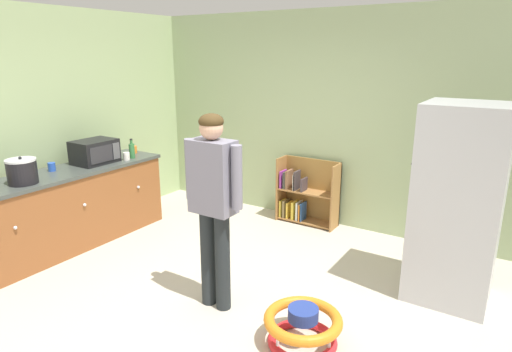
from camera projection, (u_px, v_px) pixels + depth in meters
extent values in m
plane|color=beige|center=(223.00, 300.00, 3.99)|extent=(12.00, 12.00, 0.00)
cube|color=#9EB485|center=(331.00, 121.00, 5.52)|extent=(5.20, 0.06, 2.70)
cube|color=#9FB781|center=(95.00, 119.00, 5.64)|extent=(0.06, 2.99, 2.70)
cube|color=brown|center=(69.00, 210.00, 5.02)|extent=(0.60, 2.34, 0.86)
cube|color=#414642|center=(64.00, 173.00, 4.90)|extent=(0.64, 2.38, 0.04)
sphere|color=silver|center=(15.00, 228.00, 4.19)|extent=(0.04, 0.04, 0.04)
sphere|color=silver|center=(85.00, 205.00, 4.82)|extent=(0.04, 0.04, 0.04)
sphere|color=silver|center=(138.00, 187.00, 5.46)|extent=(0.04, 0.04, 0.04)
cube|color=#B7BABF|center=(458.00, 205.00, 3.84)|extent=(0.70, 0.68, 1.78)
cylinder|color=silver|center=(411.00, 193.00, 3.87)|extent=(0.02, 0.02, 0.50)
cube|color=#333333|center=(421.00, 156.00, 3.92)|extent=(0.01, 0.67, 0.01)
cube|color=#9E6D3B|center=(281.00, 188.00, 5.89)|extent=(0.02, 0.28, 0.85)
cube|color=#9E6D3B|center=(336.00, 197.00, 5.49)|extent=(0.02, 0.28, 0.85)
cube|color=olive|center=(312.00, 190.00, 5.79)|extent=(0.80, 0.02, 0.85)
cube|color=#9E6D3B|center=(307.00, 221.00, 5.79)|extent=(0.76, 0.24, 0.02)
cube|color=#9E6D3B|center=(308.00, 192.00, 5.68)|extent=(0.76, 0.24, 0.02)
cube|color=gold|center=(283.00, 208.00, 5.92)|extent=(0.02, 0.17, 0.22)
cube|color=#8F3493|center=(283.00, 179.00, 5.81)|extent=(0.03, 0.17, 0.23)
cube|color=brown|center=(286.00, 208.00, 5.89)|extent=(0.03, 0.17, 0.24)
cube|color=#393A33|center=(287.00, 180.00, 5.78)|extent=(0.03, 0.17, 0.23)
cube|color=gold|center=(289.00, 210.00, 5.87)|extent=(0.02, 0.17, 0.21)
cube|color=brown|center=(289.00, 179.00, 5.76)|extent=(0.03, 0.17, 0.25)
cube|color=gold|center=(295.00, 210.00, 5.82)|extent=(0.03, 0.17, 0.24)
cube|color=beige|center=(296.00, 182.00, 5.71)|extent=(0.02, 0.17, 0.22)
cube|color=silver|center=(299.00, 210.00, 5.79)|extent=(0.02, 0.17, 0.24)
cube|color=#413839|center=(297.00, 180.00, 5.70)|extent=(0.02, 0.17, 0.25)
cube|color=orange|center=(302.00, 212.00, 5.77)|extent=(0.03, 0.17, 0.22)
cube|color=#42383C|center=(304.00, 185.00, 5.66)|extent=(0.02, 0.17, 0.17)
cube|color=#2E599F|center=(303.00, 211.00, 5.76)|extent=(0.02, 0.17, 0.24)
cylinder|color=#22282B|center=(208.00, 258.00, 3.84)|extent=(0.13, 0.13, 0.88)
cylinder|color=#22282B|center=(223.00, 262.00, 3.75)|extent=(0.13, 0.13, 0.88)
cube|color=slate|center=(213.00, 177.00, 3.59)|extent=(0.38, 0.22, 0.62)
cylinder|color=slate|center=(191.00, 169.00, 3.71)|extent=(0.09, 0.09, 0.52)
cylinder|color=slate|center=(237.00, 178.00, 3.46)|extent=(0.09, 0.09, 0.52)
sphere|color=#DEA786|center=(212.00, 128.00, 3.48)|extent=(0.19, 0.19, 0.19)
ellipsoid|color=#423017|center=(211.00, 121.00, 3.47)|extent=(0.20, 0.20, 0.13)
torus|color=red|center=(302.00, 341.00, 3.37)|extent=(0.54, 0.54, 0.07)
torus|color=orange|center=(303.00, 320.00, 3.32)|extent=(0.60, 0.60, 0.08)
cylinder|color=navy|center=(303.00, 314.00, 3.31)|extent=(0.23, 0.23, 0.10)
cylinder|color=silver|center=(329.00, 340.00, 3.23)|extent=(0.02, 0.02, 0.18)
cylinder|color=silver|center=(301.00, 314.00, 3.56)|extent=(0.02, 0.02, 0.18)
cylinder|color=silver|center=(278.00, 339.00, 3.25)|extent=(0.02, 0.02, 0.18)
cube|color=black|center=(95.00, 152.00, 5.21)|extent=(0.36, 0.48, 0.28)
cube|color=#2D2D33|center=(101.00, 154.00, 5.08)|extent=(0.01, 0.31, 0.20)
cube|color=#515156|center=(116.00, 151.00, 5.25)|extent=(0.01, 0.10, 0.20)
cylinder|color=black|center=(22.00, 172.00, 4.39)|extent=(0.29, 0.29, 0.23)
cylinder|color=silver|center=(20.00, 160.00, 4.36)|extent=(0.29, 0.29, 0.02)
sphere|color=black|center=(20.00, 158.00, 4.35)|extent=(0.03, 0.03, 0.03)
cylinder|color=#33753D|center=(132.00, 151.00, 5.47)|extent=(0.07, 0.07, 0.18)
cylinder|color=#33753D|center=(131.00, 142.00, 5.44)|extent=(0.03, 0.03, 0.05)
cylinder|color=black|center=(131.00, 139.00, 5.43)|extent=(0.04, 0.03, 0.02)
cylinder|color=white|center=(126.00, 156.00, 5.38)|extent=(0.08, 0.08, 0.09)
cylinder|color=blue|center=(52.00, 167.00, 4.88)|extent=(0.08, 0.08, 0.09)
cylinder|color=orange|center=(134.00, 150.00, 5.75)|extent=(0.08, 0.08, 0.09)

